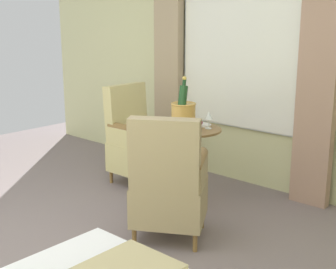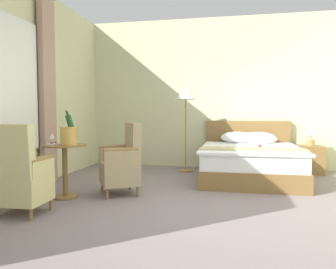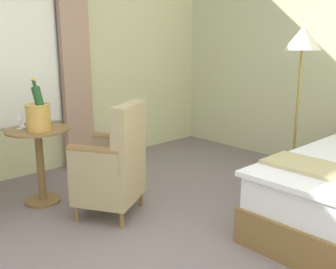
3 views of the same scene
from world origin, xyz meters
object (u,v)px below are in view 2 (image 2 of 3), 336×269
bed (250,160)px  floor_lamp_brass (186,99)px  champagne_bucket (69,134)px  armchair_facing_bed (19,176)px  snack_plate (54,144)px  armchair_by_window (122,163)px  nightstand (310,160)px  bedside_lamp (311,133)px  wine_glass_near_edge (52,137)px  wine_glass_near_bucket (62,135)px  side_table_round (65,165)px

bed → floor_lamp_brass: (-1.21, 0.45, 1.12)m
champagne_bucket → armchair_facing_bed: (-0.18, -0.80, -0.43)m
snack_plate → armchair_facing_bed: 0.87m
armchair_by_window → armchair_facing_bed: (-0.80, -1.18, -0.00)m
floor_lamp_brass → snack_plate: bearing=-122.4°
nightstand → floor_lamp_brass: 2.66m
bed → armchair_facing_bed: size_ratio=2.13×
bedside_lamp → wine_glass_near_edge: 4.66m
wine_glass_near_edge → armchair_by_window: armchair_by_window is taller
wine_glass_near_bucket → wine_glass_near_edge: wine_glass_near_bucket is taller
snack_plate → wine_glass_near_bucket: bearing=67.0°
champagne_bucket → armchair_facing_bed: 0.93m
bed → wine_glass_near_edge: 3.36m
side_table_round → armchair_facing_bed: 0.82m
wine_glass_near_edge → side_table_round: bearing=42.8°
bed → floor_lamp_brass: 1.71m
nightstand → armchair_facing_bed: 5.10m
side_table_round → wine_glass_near_edge: bearing=-137.2°
champagne_bucket → wine_glass_near_edge: 0.22m
bedside_lamp → armchair_facing_bed: size_ratio=0.35×
bedside_lamp → armchair_by_window: 3.74m
side_table_round → armchair_facing_bed: bearing=-97.6°
floor_lamp_brass → snack_plate: (-1.49, -2.34, -0.71)m
armchair_by_window → armchair_facing_bed: 1.43m
bedside_lamp → floor_lamp_brass: bearing=-174.7°
floor_lamp_brass → side_table_round: floor_lamp_brass is taller
bed → champagne_bucket: bearing=-142.3°
floor_lamp_brass → wine_glass_near_bucket: (-1.43, -2.21, -0.60)m
champagne_bucket → wine_glass_near_edge: bearing=-153.7°
bed → bedside_lamp: size_ratio=6.06×
bed → snack_plate: 3.32m
nightstand → armchair_by_window: size_ratio=0.53×
wine_glass_near_bucket → armchair_facing_bed: (-0.00, -0.95, -0.40)m
champagne_bucket → wine_glass_near_bucket: bearing=140.2°
armchair_by_window → snack_plate: bearing=-157.2°
side_table_round → champagne_bucket: size_ratio=1.51×
wine_glass_near_bucket → snack_plate: (-0.06, -0.13, -0.11)m
armchair_by_window → bed: bearing=39.7°
wine_glass_near_bucket → armchair_facing_bed: armchair_facing_bed is taller
side_table_round → snack_plate: bearing=179.0°
floor_lamp_brass → wine_glass_near_edge: 2.91m
floor_lamp_brass → wine_glass_near_edge: size_ratio=10.72×
side_table_round → armchair_by_window: armchair_by_window is taller
bedside_lamp → side_table_round: (-3.70, -2.56, -0.33)m
bed → bedside_lamp: 1.42m
nightstand → wine_glass_near_bucket: wine_glass_near_bucket is taller
snack_plate → nightstand: bearing=33.5°
floor_lamp_brass → armchair_facing_bed: (-1.43, -3.16, -1.00)m
wine_glass_near_bucket → armchair_by_window: (0.80, 0.23, -0.39)m
bed → armchair_by_window: size_ratio=2.17×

